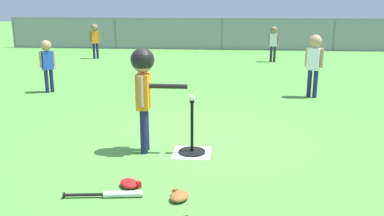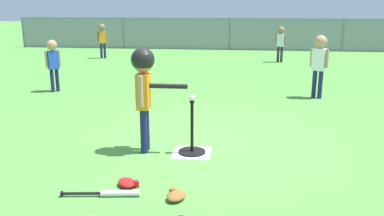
# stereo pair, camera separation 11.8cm
# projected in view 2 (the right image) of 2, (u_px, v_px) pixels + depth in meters

# --- Properties ---
(ground_plane) EXTENTS (60.00, 60.00, 0.00)m
(ground_plane) POSITION_uv_depth(u_px,v_px,m) (205.00, 140.00, 5.28)
(ground_plane) COLOR #51933D
(home_plate) EXTENTS (0.44, 0.44, 0.01)m
(home_plate) POSITION_uv_depth(u_px,v_px,m) (192.00, 152.00, 4.85)
(home_plate) COLOR white
(home_plate) RESTS_ON ground_plane
(batting_tee) EXTENTS (0.32, 0.32, 0.63)m
(batting_tee) POSITION_uv_depth(u_px,v_px,m) (192.00, 145.00, 4.82)
(batting_tee) COLOR black
(batting_tee) RESTS_ON ground_plane
(baseball_on_tee) EXTENTS (0.07, 0.07, 0.07)m
(baseball_on_tee) POSITION_uv_depth(u_px,v_px,m) (192.00, 98.00, 4.68)
(baseball_on_tee) COLOR white
(baseball_on_tee) RESTS_ON batting_tee
(batter_child) EXTENTS (0.65, 0.35, 1.24)m
(batter_child) POSITION_uv_depth(u_px,v_px,m) (144.00, 79.00, 4.68)
(batter_child) COLOR #191E4C
(batter_child) RESTS_ON ground_plane
(fielder_near_left) EXTENTS (0.29, 0.21, 1.07)m
(fielder_near_left) POSITION_uv_depth(u_px,v_px,m) (102.00, 36.00, 12.68)
(fielder_near_left) COLOR #191E4C
(fielder_near_left) RESTS_ON ground_plane
(fielder_near_right) EXTENTS (0.30, 0.20, 1.03)m
(fielder_near_right) POSITION_uv_depth(u_px,v_px,m) (281.00, 39.00, 11.86)
(fielder_near_right) COLOR #262626
(fielder_near_right) RESTS_ON ground_plane
(fielder_deep_right) EXTENTS (0.30, 0.24, 1.16)m
(fielder_deep_right) POSITION_uv_depth(u_px,v_px,m) (319.00, 58.00, 7.41)
(fielder_deep_right) COLOR #191E4C
(fielder_deep_right) RESTS_ON ground_plane
(fielder_deep_center) EXTENTS (0.23, 0.23, 1.02)m
(fielder_deep_center) POSITION_uv_depth(u_px,v_px,m) (53.00, 59.00, 7.97)
(fielder_deep_center) COLOR #191E4C
(fielder_deep_center) RESTS_ON ground_plane
(spare_bat_silver) EXTENTS (0.73, 0.15, 0.06)m
(spare_bat_silver) POSITION_uv_depth(u_px,v_px,m) (112.00, 193.00, 3.76)
(spare_bat_silver) COLOR silver
(spare_bat_silver) RESTS_ON ground_plane
(glove_near_bats) EXTENTS (0.21, 0.26, 0.07)m
(glove_near_bats) POSITION_uv_depth(u_px,v_px,m) (176.00, 196.00, 3.70)
(glove_near_bats) COLOR brown
(glove_near_bats) RESTS_ON ground_plane
(glove_tossed_aside) EXTENTS (0.26, 0.27, 0.07)m
(glove_tossed_aside) POSITION_uv_depth(u_px,v_px,m) (127.00, 183.00, 3.97)
(glove_tossed_aside) COLOR #B21919
(glove_tossed_aside) RESTS_ON ground_plane
(outfield_fence) EXTENTS (16.06, 0.06, 1.15)m
(outfield_fence) POSITION_uv_depth(u_px,v_px,m) (230.00, 33.00, 14.93)
(outfield_fence) COLOR slate
(outfield_fence) RESTS_ON ground_plane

